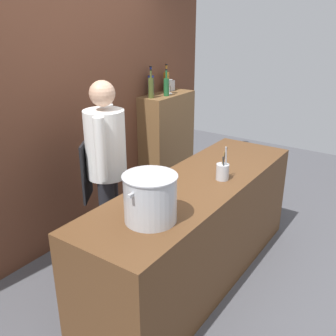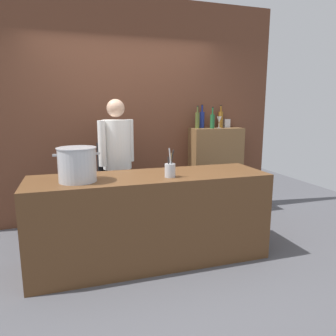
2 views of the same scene
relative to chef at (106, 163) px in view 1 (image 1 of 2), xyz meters
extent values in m
plane|color=#4C4C51|center=(0.22, -0.77, -0.96)|extent=(8.00, 8.00, 0.00)
cube|color=brown|center=(0.22, 0.63, 0.54)|extent=(4.40, 0.10, 3.00)
cube|color=brown|center=(0.22, -0.77, -0.51)|extent=(2.37, 0.70, 0.90)
cube|color=brown|center=(1.52, 0.42, -0.33)|extent=(0.76, 0.32, 1.27)
cylinder|color=black|center=(0.09, 0.05, -0.54)|extent=(0.14, 0.14, 0.84)
cylinder|color=black|center=(-0.08, -0.06, -0.54)|extent=(0.14, 0.14, 0.84)
cylinder|color=white|center=(0.00, 0.00, 0.17)|extent=(0.34, 0.34, 0.58)
cube|color=black|center=(-0.10, 0.15, -0.07)|extent=(0.26, 0.18, 0.52)
cylinder|color=white|center=(0.19, 0.12, 0.19)|extent=(0.09, 0.09, 0.52)
cylinder|color=white|center=(-0.18, -0.13, 0.19)|extent=(0.09, 0.09, 0.52)
sphere|color=tan|center=(0.00, 0.00, 0.59)|extent=(0.21, 0.21, 0.21)
cylinder|color=#B7BABF|center=(-0.48, -0.83, 0.09)|extent=(0.34, 0.34, 0.30)
cylinder|color=#B7BABF|center=(-0.48, -0.83, 0.24)|extent=(0.35, 0.35, 0.01)
cube|color=#B7BABF|center=(-0.66, -0.83, 0.18)|extent=(0.04, 0.02, 0.02)
cube|color=#B7BABF|center=(-0.29, -0.83, 0.18)|extent=(0.04, 0.02, 0.02)
cylinder|color=#B7BABF|center=(0.38, -0.91, 0.00)|extent=(0.10, 0.10, 0.13)
cylinder|color=#B7BABF|center=(0.38, -0.94, 0.09)|extent=(0.04, 0.01, 0.27)
cylinder|color=#262626|center=(0.36, -0.93, 0.05)|extent=(0.02, 0.02, 0.18)
cylinder|color=olive|center=(0.39, -0.90, 0.06)|extent=(0.02, 0.02, 0.21)
cylinder|color=#262626|center=(0.40, -0.90, 0.08)|extent=(0.04, 0.06, 0.24)
cylinder|color=#1E592D|center=(1.42, 0.36, 0.40)|extent=(0.06, 0.06, 0.20)
cylinder|color=#1E592D|center=(1.42, 0.36, 0.55)|extent=(0.02, 0.02, 0.09)
cylinder|color=black|center=(1.42, 0.36, 0.60)|extent=(0.03, 0.03, 0.01)
cylinder|color=#475123|center=(1.22, 0.43, 0.42)|extent=(0.06, 0.06, 0.22)
cylinder|color=#475123|center=(1.22, 0.43, 0.57)|extent=(0.02, 0.02, 0.08)
cylinder|color=black|center=(1.22, 0.43, 0.61)|extent=(0.03, 0.03, 0.01)
cylinder|color=navy|center=(1.32, 0.51, 0.42)|extent=(0.07, 0.07, 0.23)
cylinder|color=navy|center=(1.32, 0.51, 0.58)|extent=(0.02, 0.02, 0.09)
cylinder|color=black|center=(1.32, 0.51, 0.63)|extent=(0.03, 0.03, 0.01)
cylinder|color=#8C5919|center=(1.61, 0.49, 0.42)|extent=(0.07, 0.07, 0.23)
cylinder|color=#8C5919|center=(1.61, 0.49, 0.58)|extent=(0.03, 0.03, 0.08)
cylinder|color=black|center=(1.61, 0.49, 0.63)|extent=(0.03, 0.03, 0.01)
cylinder|color=silver|center=(1.54, 0.39, 0.31)|extent=(0.06, 0.06, 0.01)
cylinder|color=silver|center=(1.54, 0.39, 0.34)|extent=(0.01, 0.01, 0.07)
cone|color=silver|center=(1.54, 0.39, 0.43)|extent=(0.07, 0.07, 0.09)
cube|color=#B2B2B7|center=(1.72, 0.51, 0.37)|extent=(0.09, 0.09, 0.12)
camera|label=1|loc=(-2.19, -2.15, 1.16)|focal=40.72mm
camera|label=2|loc=(-0.52, -3.72, 0.60)|focal=33.37mm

